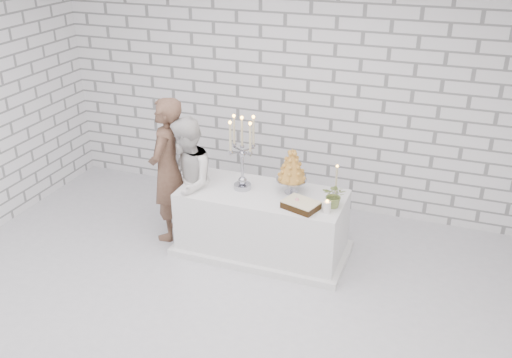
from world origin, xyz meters
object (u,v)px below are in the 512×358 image
cake_table (262,222)px  groom (168,170)px  croquembouche (292,171)px  candelabra (242,153)px  bride (187,183)px

cake_table → groom: bearing=-179.3°
groom → croquembouche: size_ratio=3.28×
cake_table → candelabra: bearing=176.0°
bride → candelabra: bearing=74.0°
bride → croquembouche: 1.20m
bride → cake_table: bearing=70.6°
groom → croquembouche: groom is taller
bride → candelabra: candelabra is taller
cake_table → bride: bride is taller
cake_table → candelabra: candelabra is taller
bride → croquembouche: bride is taller
bride → groom: bearing=-127.4°
bride → candelabra: size_ratio=1.80×
cake_table → croquembouche: size_ratio=3.48×
candelabra → croquembouche: 0.56m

